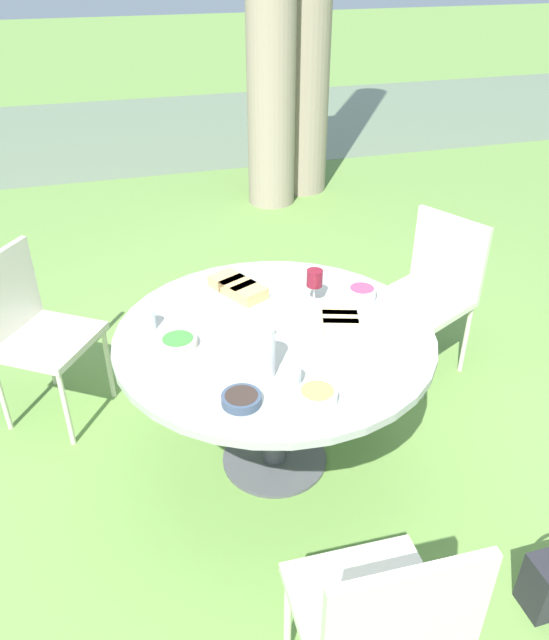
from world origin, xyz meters
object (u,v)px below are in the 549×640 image
at_px(dining_table, 274,351).
at_px(water_pitcher, 262,351).
at_px(chair_near_right, 433,285).
at_px(wine_glass, 315,280).
at_px(chair_near_left, 382,620).
at_px(chair_far_back, 31,325).

xyz_separation_m(dining_table, water_pitcher, (-0.13, -0.27, 0.20)).
distance_m(chair_near_right, wine_glass, 0.93).
bearing_deg(chair_near_right, wine_glass, -157.91).
distance_m(chair_near_left, wine_glass, 1.45).
bearing_deg(chair_near_left, wine_glass, 78.63).
xyz_separation_m(chair_far_back, water_pitcher, (0.91, -0.97, 0.31)).
relative_size(dining_table, wine_glass, 8.41).
bearing_deg(chair_near_left, chair_near_right, 57.61).
height_order(chair_far_back, water_pitcher, water_pitcher).
distance_m(chair_near_right, chair_far_back, 2.10).
relative_size(dining_table, chair_near_right, 1.52).
height_order(chair_near_right, water_pitcher, water_pitcher).
bearing_deg(water_pitcher, chair_far_back, 133.22).
bearing_deg(wine_glass, chair_far_back, 158.38).
height_order(chair_near_left, water_pitcher, water_pitcher).
distance_m(chair_near_left, water_pitcher, 0.98).
distance_m(dining_table, chair_near_left, 1.20).
bearing_deg(chair_near_left, chair_far_back, 117.76).
relative_size(chair_far_back, wine_glass, 5.55).
height_order(chair_near_right, wine_glass, same).
distance_m(chair_near_left, chair_near_right, 2.04).
height_order(dining_table, chair_near_right, chair_near_right).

